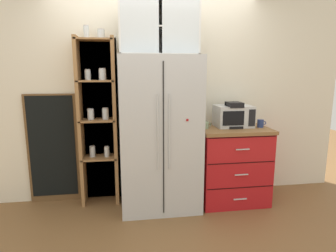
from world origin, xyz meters
The scene contains 12 objects.
ground_plane centered at (0.00, 0.00, 0.00)m, with size 10.66×10.66×0.00m, color brown.
wall_back_cream centered at (0.00, 0.40, 1.27)m, with size 4.96×0.10×2.55m, color silver.
refrigerator centered at (0.00, 0.01, 0.89)m, with size 0.91×0.70×1.79m.
pantry_shelf_column centered at (-0.72, 0.28, 1.05)m, with size 0.49×0.31×2.12m.
counter_cabinet centered at (0.90, 0.03, 0.47)m, with size 0.85×0.67×0.94m.
microwave centered at (0.92, 0.08, 1.07)m, with size 0.44×0.33×0.26m.
coffee_maker centered at (0.90, 0.04, 1.09)m, with size 0.17×0.20×0.31m.
mug_sage centered at (0.55, 0.02, 0.98)m, with size 0.12×0.08×0.08m.
mug_navy centered at (1.24, -0.02, 0.99)m, with size 0.11×0.08×0.09m.
bottle_clear centered at (0.90, 0.11, 1.07)m, with size 0.06×0.06×0.29m.
upper_cabinet centered at (0.00, 0.06, 2.08)m, with size 0.87×0.32×0.59m.
chalkboard_menu centered at (-1.28, 0.33, 0.68)m, with size 0.60×0.04×1.35m.
Camera 1 is at (-0.39, -3.25, 1.62)m, focal length 30.72 mm.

